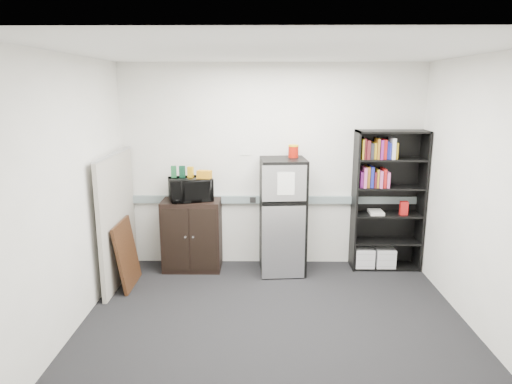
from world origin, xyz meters
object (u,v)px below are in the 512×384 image
cabinet (192,234)px  refrigerator (283,216)px  bookshelf (386,197)px  cubicle_partition (118,219)px  microwave (191,189)px

cabinet → refrigerator: 1.23m
bookshelf → cubicle_partition: bearing=-171.9°
bookshelf → cubicle_partition: (-3.41, -0.49, -0.16)m
bookshelf → microwave: bookshelf is taller
cubicle_partition → cabinet: size_ratio=1.71×
microwave → refrigerator: bearing=-21.4°
cubicle_partition → refrigerator: cubicle_partition is taller
microwave → cabinet: bearing=71.6°
bookshelf → refrigerator: (-1.36, -0.15, -0.22)m
refrigerator → cubicle_partition: bearing=-175.1°
bookshelf → refrigerator: size_ratio=1.23×
bookshelf → microwave: (-2.56, -0.08, 0.12)m
cubicle_partition → refrigerator: bearing=9.5°
cabinet → microwave: bearing=-90.0°
bookshelf → cabinet: 2.61m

